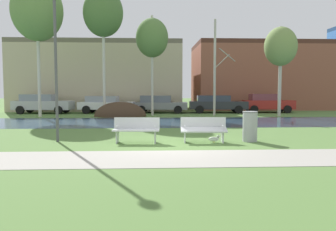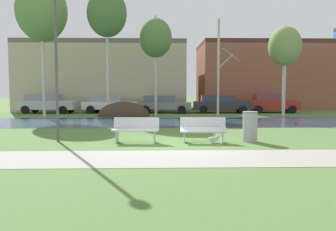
{
  "view_description": "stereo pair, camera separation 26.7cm",
  "coord_description": "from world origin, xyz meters",
  "px_view_note": "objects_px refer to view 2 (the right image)",
  "views": [
    {
      "loc": [
        -0.64,
        -10.76,
        1.8
      ],
      "look_at": [
        -0.02,
        1.64,
        0.88
      ],
      "focal_mm": 35.71,
      "sensor_mm": 36.0,
      "label": 1
    },
    {
      "loc": [
        -0.37,
        -10.77,
        1.8
      ],
      "look_at": [
        -0.02,
        1.64,
        0.88
      ],
      "focal_mm": 35.71,
      "sensor_mm": 36.0,
      "label": 2
    }
  ],
  "objects_px": {
    "bench_left": "(136,129)",
    "seagull": "(214,139)",
    "parked_van_nearest_silver": "(47,103)",
    "parked_hatch_third_grey": "(163,104)",
    "bench_right": "(203,129)",
    "streetlamp": "(56,33)",
    "trash_bin": "(250,126)",
    "parked_wagon_fourth_dark": "(221,104)",
    "parked_suv_fifth_red": "(272,103)",
    "parked_sedan_second_white": "(110,104)"
  },
  "relations": [
    {
      "from": "bench_right",
      "to": "streetlamp",
      "type": "height_order",
      "value": "streetlamp"
    },
    {
      "from": "parked_hatch_third_grey",
      "to": "streetlamp",
      "type": "bearing_deg",
      "value": -104.5
    },
    {
      "from": "parked_van_nearest_silver",
      "to": "trash_bin",
      "type": "bearing_deg",
      "value": -51.6
    },
    {
      "from": "trash_bin",
      "to": "parked_wagon_fourth_dark",
      "type": "bearing_deg",
      "value": 83.21
    },
    {
      "from": "parked_sedan_second_white",
      "to": "parked_suv_fifth_red",
      "type": "xyz_separation_m",
      "value": [
        13.27,
        0.02,
        0.07
      ]
    },
    {
      "from": "bench_left",
      "to": "parked_wagon_fourth_dark",
      "type": "distance_m",
      "value": 16.68
    },
    {
      "from": "bench_left",
      "to": "parked_suv_fifth_red",
      "type": "xyz_separation_m",
      "value": [
        10.1,
        15.7,
        0.34
      ]
    },
    {
      "from": "seagull",
      "to": "parked_wagon_fourth_dark",
      "type": "bearing_deg",
      "value": 78.62
    },
    {
      "from": "bench_right",
      "to": "parked_hatch_third_grey",
      "type": "bearing_deg",
      "value": 94.42
    },
    {
      "from": "parked_suv_fifth_red",
      "to": "parked_sedan_second_white",
      "type": "bearing_deg",
      "value": -179.92
    },
    {
      "from": "parked_wagon_fourth_dark",
      "to": "parked_suv_fifth_red",
      "type": "distance_m",
      "value": 4.23
    },
    {
      "from": "seagull",
      "to": "parked_suv_fifth_red",
      "type": "xyz_separation_m",
      "value": [
        7.39,
        15.79,
        0.68
      ]
    },
    {
      "from": "seagull",
      "to": "parked_sedan_second_white",
      "type": "relative_size",
      "value": 0.1
    },
    {
      "from": "seagull",
      "to": "parked_suv_fifth_red",
      "type": "distance_m",
      "value": 17.45
    },
    {
      "from": "streetlamp",
      "to": "parked_van_nearest_silver",
      "type": "distance_m",
      "value": 16.3
    },
    {
      "from": "bench_left",
      "to": "parked_van_nearest_silver",
      "type": "relative_size",
      "value": 0.35
    },
    {
      "from": "parked_sedan_second_white",
      "to": "parked_hatch_third_grey",
      "type": "xyz_separation_m",
      "value": [
        4.31,
        -0.05,
        0.01
      ]
    },
    {
      "from": "seagull",
      "to": "parked_van_nearest_silver",
      "type": "bearing_deg",
      "value": 124.9
    },
    {
      "from": "trash_bin",
      "to": "parked_wagon_fourth_dark",
      "type": "relative_size",
      "value": 0.22
    },
    {
      "from": "parked_hatch_third_grey",
      "to": "parked_suv_fifth_red",
      "type": "height_order",
      "value": "parked_suv_fifth_red"
    },
    {
      "from": "parked_wagon_fourth_dark",
      "to": "parked_suv_fifth_red",
      "type": "bearing_deg",
      "value": 1.2
    },
    {
      "from": "streetlamp",
      "to": "parked_suv_fifth_red",
      "type": "height_order",
      "value": "streetlamp"
    },
    {
      "from": "parked_sedan_second_white",
      "to": "bench_left",
      "type": "bearing_deg",
      "value": -78.56
    },
    {
      "from": "parked_van_nearest_silver",
      "to": "parked_hatch_third_grey",
      "type": "height_order",
      "value": "parked_van_nearest_silver"
    },
    {
      "from": "seagull",
      "to": "parked_van_nearest_silver",
      "type": "xyz_separation_m",
      "value": [
        -10.87,
        15.58,
        0.67
      ]
    },
    {
      "from": "trash_bin",
      "to": "parked_suv_fifth_red",
      "type": "height_order",
      "value": "parked_suv_fifth_red"
    },
    {
      "from": "streetlamp",
      "to": "parked_van_nearest_silver",
      "type": "height_order",
      "value": "streetlamp"
    },
    {
      "from": "bench_right",
      "to": "streetlamp",
      "type": "bearing_deg",
      "value": 175.65
    },
    {
      "from": "bench_left",
      "to": "parked_suv_fifth_red",
      "type": "distance_m",
      "value": 18.67
    },
    {
      "from": "seagull",
      "to": "parked_sedan_second_white",
      "type": "bearing_deg",
      "value": 110.46
    },
    {
      "from": "parked_wagon_fourth_dark",
      "to": "parked_hatch_third_grey",
      "type": "bearing_deg",
      "value": 179.79
    },
    {
      "from": "bench_left",
      "to": "streetlamp",
      "type": "relative_size",
      "value": 0.28
    },
    {
      "from": "trash_bin",
      "to": "streetlamp",
      "type": "distance_m",
      "value": 7.57
    },
    {
      "from": "bench_right",
      "to": "parked_sedan_second_white",
      "type": "xyz_separation_m",
      "value": [
        -5.52,
        15.69,
        0.27
      ]
    },
    {
      "from": "parked_sedan_second_white",
      "to": "streetlamp",
      "type": "bearing_deg",
      "value": -88.62
    },
    {
      "from": "parked_hatch_third_grey",
      "to": "parked_suv_fifth_red",
      "type": "xyz_separation_m",
      "value": [
        8.96,
        0.07,
        0.06
      ]
    },
    {
      "from": "parked_hatch_third_grey",
      "to": "parked_sedan_second_white",
      "type": "bearing_deg",
      "value": 179.28
    },
    {
      "from": "parked_van_nearest_silver",
      "to": "parked_suv_fifth_red",
      "type": "relative_size",
      "value": 1.12
    },
    {
      "from": "bench_right",
      "to": "seagull",
      "type": "relative_size",
      "value": 3.64
    },
    {
      "from": "parked_hatch_third_grey",
      "to": "parked_wagon_fourth_dark",
      "type": "distance_m",
      "value": 4.74
    },
    {
      "from": "parked_suv_fifth_red",
      "to": "parked_wagon_fourth_dark",
      "type": "bearing_deg",
      "value": -178.8
    },
    {
      "from": "parked_van_nearest_silver",
      "to": "parked_wagon_fourth_dark",
      "type": "height_order",
      "value": "parked_van_nearest_silver"
    },
    {
      "from": "parked_sedan_second_white",
      "to": "parked_wagon_fourth_dark",
      "type": "bearing_deg",
      "value": -0.45
    },
    {
      "from": "bench_left",
      "to": "seagull",
      "type": "relative_size",
      "value": 3.64
    },
    {
      "from": "bench_right",
      "to": "trash_bin",
      "type": "bearing_deg",
      "value": 3.92
    },
    {
      "from": "parked_suv_fifth_red",
      "to": "bench_right",
      "type": "bearing_deg",
      "value": -116.28
    },
    {
      "from": "seagull",
      "to": "streetlamp",
      "type": "relative_size",
      "value": 0.08
    },
    {
      "from": "seagull",
      "to": "streetlamp",
      "type": "height_order",
      "value": "streetlamp"
    },
    {
      "from": "seagull",
      "to": "parked_suv_fifth_red",
      "type": "bearing_deg",
      "value": 64.93
    },
    {
      "from": "trash_bin",
      "to": "parked_sedan_second_white",
      "type": "relative_size",
      "value": 0.24
    }
  ]
}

